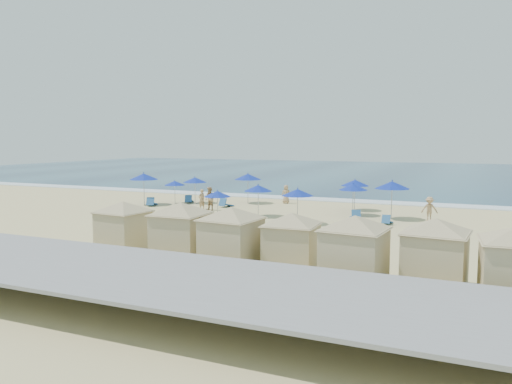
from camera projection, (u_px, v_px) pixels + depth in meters
ground at (262, 228)px, 30.93m from camera, size 160.00×160.00×0.00m
ocean at (395, 173)px, 80.97m from camera, size 160.00×80.00×0.06m
surf_line at (329, 200)px, 45.03m from camera, size 160.00×2.50×0.08m
seawall at (120, 269)px, 18.59m from camera, size 160.00×6.10×1.22m
trash_bin at (276, 237)px, 25.68m from camera, size 1.12×1.12×0.86m
cabana_0 at (124, 221)px, 23.88m from camera, size 4.38×4.38×2.76m
cabana_1 at (181, 224)px, 22.38m from camera, size 4.65×4.65×2.92m
cabana_2 at (231, 230)px, 20.99m from camera, size 4.62×4.62×2.91m
cabana_3 at (292, 235)px, 20.41m from camera, size 4.35×4.35×2.73m
cabana_4 at (355, 241)px, 18.54m from camera, size 4.64×4.64×2.93m
cabana_5 at (435, 245)px, 17.98m from camera, size 4.60×4.60×2.90m
umbrella_0 at (175, 183)px, 42.51m from camera, size 1.79×1.79×2.03m
umbrella_1 at (144, 177)px, 41.65m from camera, size 2.41×2.41×2.74m
umbrella_2 at (195, 180)px, 42.72m from camera, size 2.04×2.04×2.32m
umbrella_3 at (248, 177)px, 42.67m from camera, size 2.32×2.32×2.64m
umbrella_4 at (258, 188)px, 35.29m from camera, size 2.06×2.06×2.34m
umbrella_5 at (217, 194)px, 33.51m from camera, size 1.84×1.84×2.10m
umbrella_6 at (353, 187)px, 35.79m from camera, size 2.09×2.09×2.37m
umbrella_7 at (298, 192)px, 32.12m from camera, size 2.09×2.09×2.38m
umbrella_8 at (355, 183)px, 38.31m from camera, size 2.17×2.17×2.47m
umbrella_9 at (392, 185)px, 34.02m from camera, size 2.39×2.39×2.72m
beach_chair_0 at (152, 203)px, 41.02m from camera, size 1.08×1.54×0.77m
beach_chair_1 at (189, 200)px, 43.01m from camera, size 1.06×1.46×0.73m
beach_chair_2 at (225, 204)px, 40.42m from camera, size 0.83×1.48×0.77m
beach_chair_3 at (248, 222)px, 31.66m from camera, size 0.89×1.37×0.70m
beach_chair_4 at (355, 216)px, 33.93m from camera, size 1.05×1.50×0.75m
beach_chair_5 at (387, 221)px, 32.19m from camera, size 0.58×1.22×0.66m
beachgoer_0 at (202, 199)px, 38.79m from camera, size 0.56×0.68×1.62m
beachgoer_1 at (210, 199)px, 38.42m from camera, size 1.04×0.91×1.83m
beachgoer_2 at (429, 209)px, 33.46m from camera, size 1.14×0.76×1.63m
beachgoer_3 at (286, 194)px, 42.74m from camera, size 0.88×0.68×1.59m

